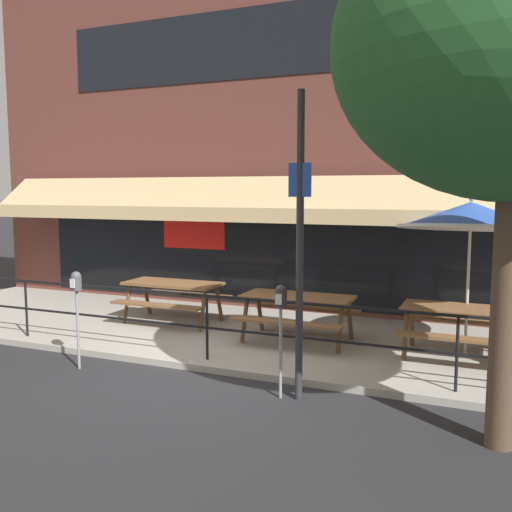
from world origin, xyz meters
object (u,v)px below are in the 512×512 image
patio_umbrella_right (471,217)px  parking_meter_near (77,290)px  picnic_table_centre (297,305)px  parking_meter_far (281,307)px  picnic_table_left (173,291)px  street_sign_pole (300,244)px  picnic_table_right (465,319)px

patio_umbrella_right → parking_meter_near: size_ratio=1.69×
picnic_table_centre → parking_meter_near: bearing=-138.0°
parking_meter_near → parking_meter_far: (3.10, 0.04, 0.00)m
picnic_table_left → street_sign_pole: size_ratio=0.48×
picnic_table_left → parking_meter_far: (3.13, -2.63, 0.44)m
picnic_table_left → patio_umbrella_right: bearing=-0.1°
picnic_table_right → street_sign_pole: street_sign_pole is taller
picnic_table_centre → parking_meter_far: size_ratio=1.27×
patio_umbrella_right → parking_meter_far: patio_umbrella_right is taller
parking_meter_far → picnic_table_centre: bearing=103.7°
picnic_table_left → parking_meter_far: 4.11m
picnic_table_right → street_sign_pole: 3.13m
picnic_table_left → parking_meter_far: parking_meter_far is taller
picnic_table_left → street_sign_pole: bearing=-37.7°
picnic_table_centre → picnic_table_left: bearing=171.8°
picnic_table_left → parking_meter_far: bearing=-40.1°
picnic_table_right → patio_umbrella_right: (0.00, 0.34, 1.47)m
picnic_table_left → patio_umbrella_right: patio_umbrella_right is taller
parking_meter_far → street_sign_pole: (0.23, 0.04, 0.78)m
patio_umbrella_right → parking_meter_far: 3.47m
street_sign_pole → parking_meter_near: bearing=-178.7°
parking_meter_near → patio_umbrella_right: bearing=27.4°
street_sign_pole → picnic_table_centre: bearing=109.3°
picnic_table_centre → patio_umbrella_right: (2.58, 0.36, 1.47)m
patio_umbrella_right → parking_meter_far: size_ratio=1.69×
parking_meter_far → parking_meter_near: bearing=-179.3°
picnic_table_right → parking_meter_far: parking_meter_far is taller
picnic_table_centre → parking_meter_far: 2.37m
patio_umbrella_right → parking_meter_far: (-2.03, -2.62, -1.03)m
parking_meter_near → parking_meter_far: 3.10m
parking_meter_far → street_sign_pole: bearing=10.0°
picnic_table_left → patio_umbrella_right: 5.36m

